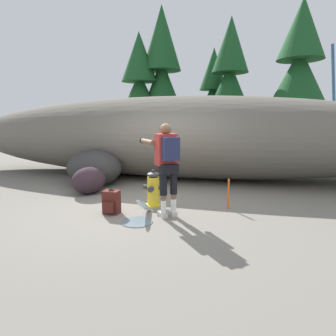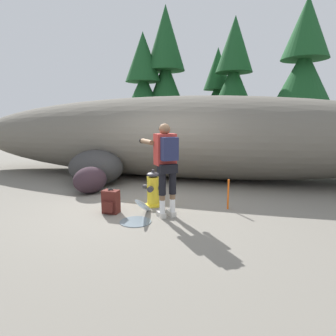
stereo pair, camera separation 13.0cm
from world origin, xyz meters
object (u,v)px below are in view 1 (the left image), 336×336
(fire_hydrant, at_px, (153,190))
(boulder_small, at_px, (91,169))
(boulder_mid, at_px, (89,180))
(survey_stake, at_px, (228,194))
(utility_worker, at_px, (166,158))
(boulder_large, at_px, (94,168))
(spare_backpack, at_px, (111,202))

(fire_hydrant, relative_size, boulder_small, 0.99)
(boulder_mid, distance_m, survey_stake, 3.29)
(utility_worker, relative_size, boulder_mid, 2.01)
(fire_hydrant, distance_m, utility_worker, 0.97)
(survey_stake, bearing_deg, boulder_large, 160.53)
(boulder_large, distance_m, boulder_mid, 0.94)
(utility_worker, xyz_separation_m, survey_stake, (1.08, 0.70, -0.77))
(fire_hydrant, relative_size, boulder_large, 0.51)
(boulder_mid, bearing_deg, utility_worker, -26.63)
(spare_backpack, distance_m, boulder_small, 3.45)
(spare_backpack, bearing_deg, utility_worker, 99.73)
(fire_hydrant, height_order, boulder_mid, fire_hydrant)
(boulder_mid, bearing_deg, fire_hydrant, -18.29)
(utility_worker, height_order, spare_backpack, utility_worker)
(spare_backpack, distance_m, survey_stake, 2.28)
(boulder_mid, bearing_deg, survey_stake, -6.87)
(fire_hydrant, bearing_deg, spare_backpack, -134.41)
(utility_worker, bearing_deg, fire_hydrant, 0.22)
(spare_backpack, height_order, boulder_large, boulder_large)
(spare_backpack, xyz_separation_m, survey_stake, (2.12, 0.84, 0.08))
(boulder_large, bearing_deg, spare_backpack, -55.10)
(utility_worker, bearing_deg, spare_backpack, 58.85)
(survey_stake, bearing_deg, fire_hydrant, -172.61)
(utility_worker, xyz_separation_m, boulder_large, (-2.50, 1.97, -0.60))
(spare_backpack, relative_size, boulder_mid, 0.56)
(survey_stake, bearing_deg, utility_worker, -147.09)
(utility_worker, distance_m, boulder_mid, 2.56)
(boulder_small, relative_size, survey_stake, 1.27)
(boulder_large, bearing_deg, survey_stake, -19.47)
(utility_worker, xyz_separation_m, boulder_mid, (-2.18, 1.09, -0.75))
(boulder_large, bearing_deg, utility_worker, -38.20)
(fire_hydrant, xyz_separation_m, survey_stake, (1.49, 0.19, -0.05))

